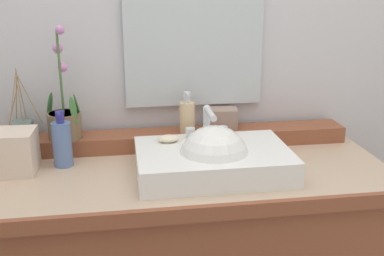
{
  "coord_description": "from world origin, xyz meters",
  "views": [
    {
      "loc": [
        -0.18,
        -1.4,
        1.47
      ],
      "look_at": [
        0.04,
        -0.02,
        1.02
      ],
      "focal_mm": 44.03,
      "sensor_mm": 36.0,
      "label": 1
    }
  ],
  "objects_px": {
    "soap_dispenser": "(187,116)",
    "lotion_bottle": "(62,143)",
    "soap_bar": "(168,139)",
    "reed_diffuser": "(22,128)",
    "potted_plant": "(64,119)",
    "sink_basin": "(213,161)",
    "tissue_box": "(15,152)",
    "trinket_box": "(223,118)"
  },
  "relations": [
    {
      "from": "soap_bar",
      "to": "reed_diffuser",
      "type": "height_order",
      "value": "reed_diffuser"
    },
    {
      "from": "soap_dispenser",
      "to": "lotion_bottle",
      "type": "bearing_deg",
      "value": -166.3
    },
    {
      "from": "sink_basin",
      "to": "soap_dispenser",
      "type": "distance_m",
      "value": 0.26
    },
    {
      "from": "sink_basin",
      "to": "soap_bar",
      "type": "distance_m",
      "value": 0.17
    },
    {
      "from": "sink_basin",
      "to": "reed_diffuser",
      "type": "height_order",
      "value": "reed_diffuser"
    },
    {
      "from": "potted_plant",
      "to": "reed_diffuser",
      "type": "bearing_deg",
      "value": 167.66
    },
    {
      "from": "soap_dispenser",
      "to": "reed_diffuser",
      "type": "bearing_deg",
      "value": 176.26
    },
    {
      "from": "tissue_box",
      "to": "soap_bar",
      "type": "bearing_deg",
      "value": -1.87
    },
    {
      "from": "trinket_box",
      "to": "tissue_box",
      "type": "distance_m",
      "value": 0.73
    },
    {
      "from": "soap_bar",
      "to": "reed_diffuser",
      "type": "relative_size",
      "value": 0.29
    },
    {
      "from": "soap_dispenser",
      "to": "sink_basin",
      "type": "bearing_deg",
      "value": -79.12
    },
    {
      "from": "sink_basin",
      "to": "reed_diffuser",
      "type": "relative_size",
      "value": 1.96
    },
    {
      "from": "trinket_box",
      "to": "potted_plant",
      "type": "bearing_deg",
      "value": -168.25
    },
    {
      "from": "potted_plant",
      "to": "tissue_box",
      "type": "distance_m",
      "value": 0.21
    },
    {
      "from": "soap_bar",
      "to": "soap_dispenser",
      "type": "relative_size",
      "value": 0.47
    },
    {
      "from": "potted_plant",
      "to": "lotion_bottle",
      "type": "bearing_deg",
      "value": -90.31
    },
    {
      "from": "sink_basin",
      "to": "lotion_bottle",
      "type": "height_order",
      "value": "sink_basin"
    },
    {
      "from": "soap_dispenser",
      "to": "reed_diffuser",
      "type": "height_order",
      "value": "reed_diffuser"
    },
    {
      "from": "sink_basin",
      "to": "trinket_box",
      "type": "distance_m",
      "value": 0.31
    },
    {
      "from": "soap_bar",
      "to": "lotion_bottle",
      "type": "height_order",
      "value": "lotion_bottle"
    },
    {
      "from": "trinket_box",
      "to": "lotion_bottle",
      "type": "xyz_separation_m",
      "value": [
        -0.57,
        -0.15,
        -0.01
      ]
    },
    {
      "from": "potted_plant",
      "to": "soap_dispenser",
      "type": "bearing_deg",
      "value": -0.68
    },
    {
      "from": "sink_basin",
      "to": "soap_dispenser",
      "type": "xyz_separation_m",
      "value": [
        -0.05,
        0.24,
        0.08
      ]
    },
    {
      "from": "sink_basin",
      "to": "soap_dispenser",
      "type": "bearing_deg",
      "value": 100.88
    },
    {
      "from": "soap_bar",
      "to": "soap_dispenser",
      "type": "xyz_separation_m",
      "value": [
        0.08,
        0.15,
        0.03
      ]
    },
    {
      "from": "lotion_bottle",
      "to": "tissue_box",
      "type": "bearing_deg",
      "value": -168.12
    },
    {
      "from": "potted_plant",
      "to": "soap_bar",
      "type": "bearing_deg",
      "value": -24.43
    },
    {
      "from": "reed_diffuser",
      "to": "lotion_bottle",
      "type": "distance_m",
      "value": 0.2
    },
    {
      "from": "soap_dispenser",
      "to": "reed_diffuser",
      "type": "xyz_separation_m",
      "value": [
        -0.57,
        0.04,
        -0.03
      ]
    },
    {
      "from": "soap_bar",
      "to": "lotion_bottle",
      "type": "distance_m",
      "value": 0.34
    },
    {
      "from": "soap_dispenser",
      "to": "lotion_bottle",
      "type": "height_order",
      "value": "soap_dispenser"
    },
    {
      "from": "potted_plant",
      "to": "trinket_box",
      "type": "xyz_separation_m",
      "value": [
        0.57,
        0.04,
        -0.04
      ]
    },
    {
      "from": "soap_dispenser",
      "to": "lotion_bottle",
      "type": "distance_m",
      "value": 0.44
    },
    {
      "from": "reed_diffuser",
      "to": "tissue_box",
      "type": "distance_m",
      "value": 0.17
    },
    {
      "from": "sink_basin",
      "to": "soap_bar",
      "type": "height_order",
      "value": "sink_basin"
    },
    {
      "from": "sink_basin",
      "to": "lotion_bottle",
      "type": "bearing_deg",
      "value": 163.33
    },
    {
      "from": "sink_basin",
      "to": "soap_dispenser",
      "type": "relative_size",
      "value": 3.18
    },
    {
      "from": "reed_diffuser",
      "to": "trinket_box",
      "type": "relative_size",
      "value": 2.46
    },
    {
      "from": "lotion_bottle",
      "to": "soap_bar",
      "type": "bearing_deg",
      "value": -7.67
    },
    {
      "from": "trinket_box",
      "to": "soap_dispenser",
      "type": "bearing_deg",
      "value": -155.18
    },
    {
      "from": "potted_plant",
      "to": "soap_dispenser",
      "type": "height_order",
      "value": "potted_plant"
    },
    {
      "from": "soap_bar",
      "to": "soap_dispenser",
      "type": "bearing_deg",
      "value": 60.61
    }
  ]
}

